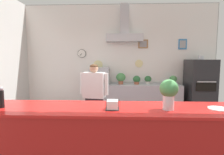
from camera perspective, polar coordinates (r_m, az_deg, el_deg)
name	(u,v)px	position (r m, az deg, el deg)	size (l,w,h in m)	color
back_wall_assembly	(119,57)	(5.05, 2.25, 6.63)	(5.41, 3.13, 3.09)	gray
service_counter	(117,150)	(2.29, 1.59, -21.84)	(4.39, 0.66, 1.02)	#B21916
back_prep_counter	(133,101)	(4.97, 6.66, -7.29)	(2.49, 0.58, 0.90)	#A3A5AD
pizza_oven	(199,90)	(5.20, 25.83, -3.47)	(0.62, 0.72, 1.66)	#232326
shop_worker	(94,99)	(3.64, -5.63, -6.69)	(0.57, 0.28, 1.47)	#232328
espresso_machine	(100,76)	(4.85, -3.94, 0.54)	(0.51, 0.56, 0.45)	#A3A5AD
potted_basil	(148,80)	(4.94, 11.27, -0.63)	(0.18, 0.18, 0.22)	beige
potted_sage	(137,80)	(4.84, 7.78, -0.68)	(0.20, 0.20, 0.23)	#9E563D
potted_oregano	(121,78)	(4.82, 2.80, -0.08)	(0.25, 0.25, 0.30)	#9E563D
potted_rosemary	(173,80)	(5.02, 18.72, -0.65)	(0.19, 0.19, 0.23)	beige
pepper_grinder	(1,97)	(2.42, -31.50, -5.39)	(0.05, 0.05, 0.24)	black
basil_vase	(169,93)	(2.07, 17.45, -4.56)	(0.20, 0.20, 0.33)	silver
condiment_plate	(218,109)	(2.35, 30.50, -8.47)	(0.21, 0.21, 0.01)	white
napkin_holder	(112,105)	(2.02, 0.14, -8.71)	(0.15, 0.14, 0.12)	#262628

